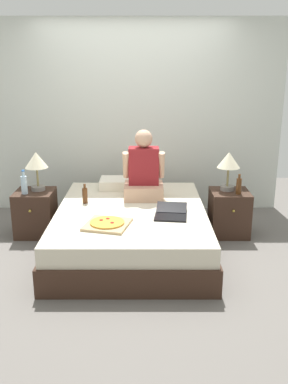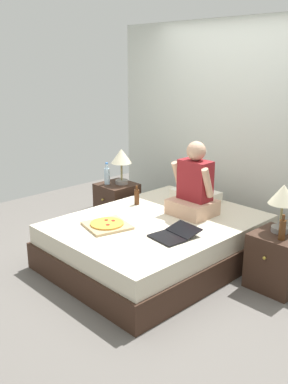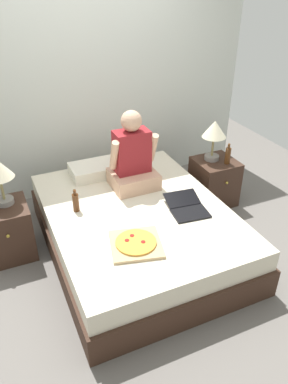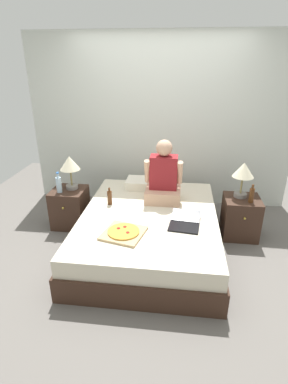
% 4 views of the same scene
% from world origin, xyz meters
% --- Properties ---
extents(ground_plane, '(5.91, 5.91, 0.00)m').
position_xyz_m(ground_plane, '(0.00, 0.00, 0.00)').
color(ground_plane, '#66605B').
extents(wall_back, '(3.91, 0.12, 2.50)m').
position_xyz_m(wall_back, '(0.00, 1.41, 1.25)').
color(wall_back, silver).
rests_on(wall_back, ground).
extents(bed, '(1.61, 2.11, 0.46)m').
position_xyz_m(bed, '(0.00, 0.00, 0.23)').
color(bed, '#382319').
rests_on(bed, ground).
extents(nightstand_left, '(0.44, 0.47, 0.53)m').
position_xyz_m(nightstand_left, '(-1.13, 0.42, 0.26)').
color(nightstand_left, '#382319').
rests_on(nightstand_left, ground).
extents(nightstand_right, '(0.44, 0.47, 0.53)m').
position_xyz_m(nightstand_right, '(1.13, 0.42, 0.26)').
color(nightstand_right, '#382319').
rests_on(nightstand_right, ground).
extents(lamp_on_right_nightstand, '(0.26, 0.26, 0.45)m').
position_xyz_m(lamp_on_right_nightstand, '(1.10, 0.47, 0.85)').
color(lamp_on_right_nightstand, gray).
rests_on(lamp_on_right_nightstand, nightstand_right).
extents(beer_bottle, '(0.06, 0.06, 0.23)m').
position_xyz_m(beer_bottle, '(1.20, 0.32, 0.62)').
color(beer_bottle, '#512D14').
rests_on(beer_bottle, nightstand_right).
extents(pillow, '(0.52, 0.34, 0.12)m').
position_xyz_m(pillow, '(-0.14, 0.77, 0.52)').
color(pillow, silver).
rests_on(pillow, bed).
extents(person_seated, '(0.47, 0.40, 0.78)m').
position_xyz_m(person_seated, '(0.13, 0.41, 0.75)').
color(person_seated, tan).
rests_on(person_seated, bed).
extents(laptop, '(0.36, 0.45, 0.07)m').
position_xyz_m(laptop, '(0.41, -0.22, 0.48)').
color(laptop, black).
rests_on(laptop, bed).
extents(pizza_box, '(0.48, 0.48, 0.05)m').
position_xyz_m(pizza_box, '(-0.22, -0.49, 0.48)').
color(pizza_box, tan).
rests_on(pizza_box, bed).
extents(beer_bottle_on_bed, '(0.06, 0.06, 0.22)m').
position_xyz_m(beer_bottle_on_bed, '(-0.51, 0.19, 0.55)').
color(beer_bottle_on_bed, '#4C2811').
rests_on(beer_bottle_on_bed, bed).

